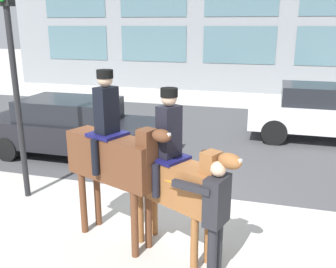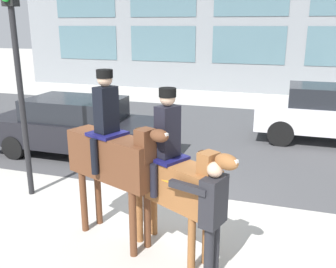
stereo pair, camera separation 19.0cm
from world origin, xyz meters
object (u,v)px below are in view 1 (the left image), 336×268
at_px(street_car_near_lane, 74,127).
at_px(traffic_light, 11,49).
at_px(pedestrian_bystander, 215,212).
at_px(mounted_horse_lead, 113,155).
at_px(mounted_horse_companion, 175,176).
at_px(street_car_far_lane, 318,112).

relative_size(street_car_near_lane, traffic_light, 1.10).
bearing_deg(pedestrian_bystander, mounted_horse_lead, -0.23).
xyz_separation_m(mounted_horse_companion, street_car_far_lane, (2.60, 6.78, -0.39)).
bearing_deg(traffic_light, mounted_horse_companion, -17.75).
xyz_separation_m(mounted_horse_lead, mounted_horse_companion, (0.98, -0.09, -0.19)).
distance_m(mounted_horse_lead, street_car_near_lane, 4.39).
bearing_deg(street_car_near_lane, mounted_horse_lead, -52.33).
relative_size(mounted_horse_lead, mounted_horse_companion, 1.08).
xyz_separation_m(street_car_near_lane, street_car_far_lane, (6.23, 3.26, 0.08)).
bearing_deg(street_car_far_lane, pedestrian_bystander, -105.02).
bearing_deg(mounted_horse_lead, street_car_far_lane, 83.59).
distance_m(pedestrian_bystander, street_car_far_lane, 7.48).
relative_size(pedestrian_bystander, street_car_far_lane, 0.42).
bearing_deg(mounted_horse_companion, street_car_far_lane, 96.72).
distance_m(mounted_horse_companion, pedestrian_bystander, 0.83).
bearing_deg(mounted_horse_lead, mounted_horse_companion, 16.66).
height_order(street_car_near_lane, street_car_far_lane, street_car_far_lane).
bearing_deg(traffic_light, street_car_far_lane, 43.81).
bearing_deg(pedestrian_bystander, mounted_horse_companion, -16.12).
xyz_separation_m(pedestrian_bystander, street_car_far_lane, (1.94, 7.22, -0.14)).
height_order(mounted_horse_companion, pedestrian_bystander, mounted_horse_companion).
bearing_deg(mounted_horse_companion, traffic_light, -170.06).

